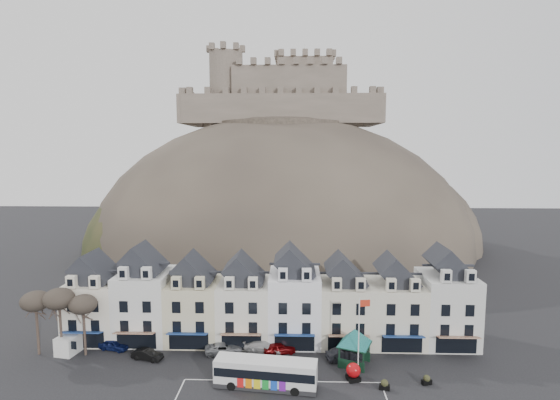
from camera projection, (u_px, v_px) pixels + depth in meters
The scene contains 20 objects.
coach_bay_markings at pixel (281, 400), 45.17m from camera, with size 22.00×7.50×0.01m, color silver.
townhouse_terrace at pixel (271, 301), 59.21m from camera, with size 54.40×9.35×11.80m.
castle_hill at pixel (286, 249), 112.37m from camera, with size 100.00×76.00×68.00m.
castle at pixel (284, 94), 114.58m from camera, with size 50.20×22.20×22.00m.
tree_left_far at pixel (36, 302), 54.49m from camera, with size 3.61×3.61×8.24m.
tree_left_mid at pixel (59, 299), 54.36m from camera, with size 3.78×3.78×8.64m.
tree_left_near at pixel (83, 305), 54.34m from camera, with size 3.43×3.43×7.84m.
bus at pixel (266, 372), 47.49m from camera, with size 11.39×3.95×3.15m.
bus_shelter at pixel (355, 337), 52.20m from camera, with size 6.55×6.55×4.50m.
red_buoy at pixel (353, 372), 48.96m from camera, with size 1.67×1.67×2.01m.
flagpole at pixel (360, 330), 50.07m from camera, with size 1.30×0.25×9.06m.
white_van at pixel (75, 340), 56.54m from camera, with size 3.10×5.44×2.34m.
planter_west at pixel (385, 385), 47.12m from camera, with size 1.24×0.81×1.14m.
planter_east at pixel (427, 380), 48.16m from camera, with size 1.19×0.84×1.08m.
car_navy at pixel (114, 345), 56.44m from camera, with size 1.59×3.95×1.35m, color #0D1644.
car_black at pixel (147, 355), 53.80m from camera, with size 1.36×3.89×1.28m, color black.
car_silver at pixel (224, 348), 55.41m from camera, with size 2.19×4.66×1.32m, color #9B9EA2.
car_white at pixel (264, 346), 55.83m from camera, with size 2.10×5.16×1.50m, color silver.
car_maroon at pixel (279, 348), 55.35m from camera, with size 1.66×4.14×1.41m, color #5B0507.
car_charcoal at pixel (344, 354), 53.65m from camera, with size 1.57×4.49×1.48m, color black.
Camera 1 is at (3.20, -41.13, 25.97)m, focal length 28.00 mm.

